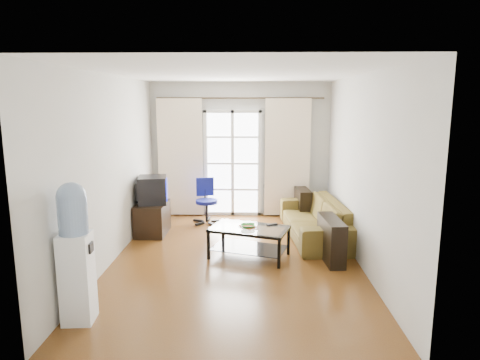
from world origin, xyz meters
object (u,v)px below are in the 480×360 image
sofa (314,219)px  tv_stand (152,218)px  task_chair (207,210)px  coffee_table (249,238)px  water_cooler (75,250)px  crt_tv (152,190)px

sofa → tv_stand: (-2.84, 0.09, -0.04)m
tv_stand → task_chair: size_ratio=0.88×
coffee_table → task_chair: task_chair is taller
sofa → task_chair: bearing=-117.3°
water_cooler → task_chair: bearing=71.4°
sofa → coffee_table: 1.51m
crt_tv → water_cooler: (-0.08, -3.09, 0.00)m
crt_tv → task_chair: crt_tv is taller
coffee_table → task_chair: 2.01m
coffee_table → task_chair: (-0.84, 1.83, -0.04)m
sofa → crt_tv: bearing=-96.9°
coffee_table → crt_tv: 2.11m
crt_tv → water_cooler: 3.09m
task_chair → water_cooler: 3.95m
sofa → crt_tv: (-2.84, 0.11, 0.47)m
tv_stand → water_cooler: 3.11m
sofa → coffee_table: bearing=-52.6°
task_chair → tv_stand: bearing=-155.2°
sofa → tv_stand: 2.84m
tv_stand → crt_tv: 0.52m
coffee_table → crt_tv: size_ratio=2.18×
tv_stand → task_chair: 1.14m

